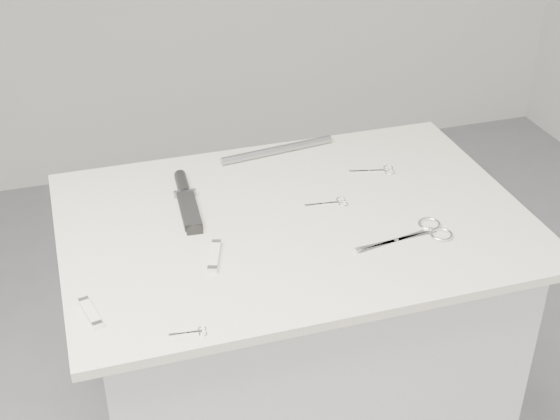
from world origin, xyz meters
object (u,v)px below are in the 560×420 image
object	(u,v)px
embroidery_scissors_a	(380,170)
sheathed_knife	(186,198)
plinth	(293,377)
pocket_knife_b	(90,313)
pocket_knife_a	(214,256)
embroidery_scissors_b	(333,203)
tiny_scissors	(194,332)
metal_rail	(277,150)
large_shears	(421,233)

from	to	relation	value
embroidery_scissors_a	sheathed_knife	bearing A→B (deg)	-166.67
plinth	pocket_knife_b	distance (m)	0.69
plinth	embroidery_scissors_a	size ratio (longest dim) A/B	8.21
pocket_knife_a	pocket_knife_b	xyz separation A→B (m)	(-0.25, -0.11, -0.00)
embroidery_scissors_b	tiny_scissors	bearing A→B (deg)	-132.86
tiny_scissors	metal_rail	world-z (taller)	metal_rail
embroidery_scissors_b	pocket_knife_a	bearing A→B (deg)	-150.79
plinth	sheathed_knife	world-z (taller)	sheathed_knife
embroidery_scissors_a	sheathed_knife	world-z (taller)	sheathed_knife
sheathed_knife	pocket_knife_a	xyz separation A→B (m)	(0.01, -0.23, -0.00)
embroidery_scissors_a	pocket_knife_a	bearing A→B (deg)	-139.67
large_shears	sheathed_knife	world-z (taller)	sheathed_knife
embroidery_scissors_a	tiny_scissors	xyz separation A→B (m)	(-0.55, -0.45, -0.00)
sheathed_knife	pocket_knife_a	world-z (taller)	sheathed_knife
plinth	pocket_knife_a	bearing A→B (deg)	-153.79
embroidery_scissors_b	metal_rail	bearing A→B (deg)	106.31
embroidery_scissors_a	pocket_knife_b	size ratio (longest dim) A/B	1.21
embroidery_scissors_b	pocket_knife_b	size ratio (longest dim) A/B	1.07
metal_rail	sheathed_knife	bearing A→B (deg)	-148.60
plinth	tiny_scissors	bearing A→B (deg)	-132.91
embroidery_scissors_a	plinth	bearing A→B (deg)	-138.90
embroidery_scissors_a	sheathed_knife	xyz separation A→B (m)	(-0.47, -0.00, 0.01)
metal_rail	pocket_knife_b	bearing A→B (deg)	-135.15
embroidery_scissors_b	sheathed_knife	xyz separation A→B (m)	(-0.31, 0.11, 0.01)
pocket_knife_b	metal_rail	bearing A→B (deg)	-57.63
large_shears	tiny_scissors	distance (m)	0.55
plinth	embroidery_scissors_a	xyz separation A→B (m)	(0.26, 0.14, 0.47)
embroidery_scissors_b	metal_rail	world-z (taller)	metal_rail
plinth	large_shears	distance (m)	0.55
pocket_knife_b	metal_rail	world-z (taller)	metal_rail
plinth	metal_rail	distance (m)	0.57
embroidery_scissors_b	metal_rail	xyz separation A→B (m)	(-0.05, 0.27, 0.01)
sheathed_knife	metal_rail	bearing A→B (deg)	-54.87
tiny_scissors	sheathed_knife	world-z (taller)	sheathed_knife
embroidery_scissors_b	metal_rail	size ratio (longest dim) A/B	0.33
plinth	metal_rail	bearing A→B (deg)	80.18
embroidery_scissors_a	pocket_knife_b	distance (m)	0.79
pocket_knife_a	pocket_knife_b	distance (m)	0.28
metal_rail	large_shears	bearing A→B (deg)	-67.46
sheathed_knife	pocket_knife_b	world-z (taller)	sheathed_knife
pocket_knife_a	pocket_knife_b	bearing A→B (deg)	131.31
plinth	large_shears	size ratio (longest dim) A/B	4.13
plinth	pocket_knife_a	xyz separation A→B (m)	(-0.20, -0.10, 0.48)
large_shears	embroidery_scissors_a	bearing A→B (deg)	77.05
plinth	embroidery_scissors_b	bearing A→B (deg)	17.14
embroidery_scissors_b	large_shears	bearing A→B (deg)	-46.50
plinth	pocket_knife_b	size ratio (longest dim) A/B	9.95
metal_rail	tiny_scissors	bearing A→B (deg)	-119.20
sheathed_knife	metal_rail	distance (m)	0.31
embroidery_scissors_b	pocket_knife_b	bearing A→B (deg)	-150.93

